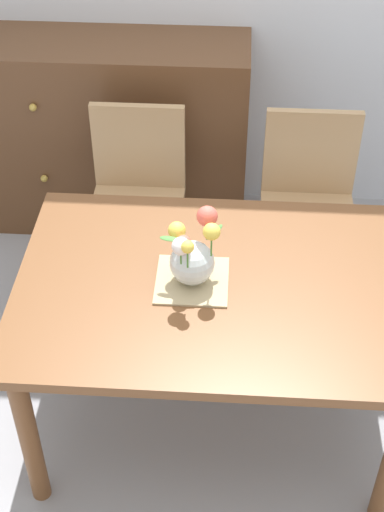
% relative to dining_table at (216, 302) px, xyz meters
% --- Properties ---
extents(ground_plane, '(12.00, 12.00, 0.00)m').
position_rel_dining_table_xyz_m(ground_plane, '(0.00, 0.00, -0.65)').
color(ground_plane, '#939399').
extents(dining_table, '(1.41, 0.98, 0.74)m').
position_rel_dining_table_xyz_m(dining_table, '(0.00, 0.00, 0.00)').
color(dining_table, brown).
rests_on(dining_table, ground_plane).
extents(chair_left, '(0.42, 0.42, 0.90)m').
position_rel_dining_table_xyz_m(chair_left, '(-0.39, 0.83, -0.13)').
color(chair_left, tan).
rests_on(chair_left, ground_plane).
extents(chair_right, '(0.42, 0.42, 0.90)m').
position_rel_dining_table_xyz_m(chair_right, '(0.39, 0.83, -0.13)').
color(chair_right, tan).
rests_on(chair_right, ground_plane).
extents(dresser, '(1.40, 0.47, 1.00)m').
position_rel_dining_table_xyz_m(dresser, '(-0.60, 1.33, -0.15)').
color(dresser, brown).
rests_on(dresser, ground_plane).
extents(placemat, '(0.25, 0.25, 0.01)m').
position_rel_dining_table_xyz_m(placemat, '(-0.08, -0.00, 0.10)').
color(placemat, tan).
rests_on(placemat, dining_table).
extents(flower_vase, '(0.22, 0.21, 0.27)m').
position_rel_dining_table_xyz_m(flower_vase, '(-0.08, -0.00, 0.21)').
color(flower_vase, silver).
rests_on(flower_vase, placemat).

